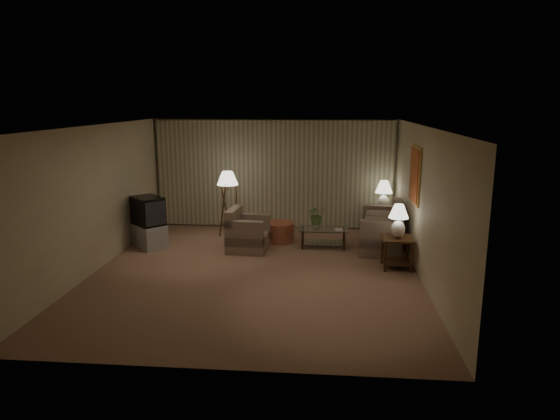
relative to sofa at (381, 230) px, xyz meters
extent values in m
plane|color=brown|center=(-2.50, -1.81, -0.38)|extent=(7.00, 7.00, 0.00)
cube|color=beige|center=(-2.50, 1.69, 0.97)|extent=(6.00, 0.04, 2.70)
cube|color=beige|center=(-5.50, -1.81, 0.97)|extent=(0.04, 7.00, 2.70)
cube|color=beige|center=(0.50, -1.81, 0.97)|extent=(0.04, 7.00, 2.70)
cube|color=white|center=(-2.50, -1.81, 2.32)|extent=(6.00, 7.00, 0.04)
cube|color=beige|center=(-2.50, 1.61, 0.97)|extent=(5.85, 0.12, 2.65)
cube|color=gold|center=(0.48, -1.01, 1.37)|extent=(0.03, 0.90, 1.10)
cube|color=#B13A20|center=(0.45, -1.01, 1.37)|extent=(0.02, 0.80, 1.00)
cube|color=gray|center=(0.00, 0.00, -0.18)|extent=(1.92, 1.25, 0.40)
cube|color=gray|center=(-2.84, -0.47, -0.19)|extent=(1.00, 0.96, 0.38)
cube|color=#391B0F|center=(0.15, -1.35, 0.20)|extent=(0.59, 0.59, 0.04)
cube|color=#391B0F|center=(0.15, -1.35, -0.26)|extent=(0.50, 0.50, 0.02)
cylinder|color=#391B0F|center=(-0.09, -1.59, -0.10)|extent=(0.05, 0.05, 0.56)
cylinder|color=#391B0F|center=(-0.09, -1.11, -0.10)|extent=(0.05, 0.05, 0.56)
cylinder|color=#391B0F|center=(0.39, -1.59, -0.10)|extent=(0.05, 0.05, 0.56)
cylinder|color=#391B0F|center=(0.39, -1.11, -0.10)|extent=(0.05, 0.05, 0.56)
cube|color=#391B0F|center=(0.15, 1.09, 0.20)|extent=(0.54, 0.46, 0.04)
cube|color=#391B0F|center=(0.15, 1.09, -0.26)|extent=(0.46, 0.39, 0.02)
cylinder|color=#391B0F|center=(-0.07, 0.91, -0.10)|extent=(0.05, 0.05, 0.56)
cylinder|color=#391B0F|center=(-0.07, 1.27, -0.10)|extent=(0.05, 0.05, 0.56)
cylinder|color=#391B0F|center=(0.37, 0.91, -0.10)|extent=(0.05, 0.05, 0.56)
cylinder|color=#391B0F|center=(0.37, 1.27, -0.10)|extent=(0.05, 0.05, 0.56)
ellipsoid|color=white|center=(0.15, -1.35, 0.38)|extent=(0.26, 0.26, 0.33)
cylinder|color=white|center=(0.15, -1.35, 0.58)|extent=(0.03, 0.03, 0.07)
cone|color=silver|center=(0.15, -1.35, 0.73)|extent=(0.37, 0.37, 0.26)
ellipsoid|color=white|center=(0.15, 1.09, 0.40)|extent=(0.29, 0.29, 0.36)
cylinder|color=white|center=(0.15, 1.09, 0.61)|extent=(0.03, 0.03, 0.08)
cone|color=silver|center=(0.15, 1.09, 0.78)|extent=(0.41, 0.41, 0.29)
cube|color=silver|center=(-1.25, -0.10, 0.02)|extent=(1.03, 0.56, 0.02)
cube|color=silver|center=(-1.25, -0.10, -0.28)|extent=(0.96, 0.49, 0.01)
cylinder|color=#402919|center=(-1.70, -0.31, -0.18)|extent=(0.04, 0.04, 0.40)
cylinder|color=#402919|center=(-1.70, 0.11, -0.18)|extent=(0.04, 0.04, 0.40)
cylinder|color=#402919|center=(-0.80, -0.31, -0.18)|extent=(0.04, 0.04, 0.40)
cylinder|color=#402919|center=(-0.80, 0.11, -0.18)|extent=(0.04, 0.04, 0.40)
cube|color=#ABABAD|center=(-5.05, -0.38, -0.13)|extent=(1.32, 1.32, 0.50)
cube|color=black|center=(-5.05, -0.38, 0.42)|extent=(1.22, 1.22, 0.61)
cylinder|color=#391B0F|center=(-3.49, 0.68, 0.82)|extent=(0.04, 0.04, 0.22)
cone|color=silver|center=(-3.49, 0.68, 0.99)|extent=(0.50, 0.50, 0.31)
cylinder|color=#9F5235|center=(-2.25, 0.26, -0.16)|extent=(0.67, 0.67, 0.44)
imported|color=silver|center=(-1.40, -0.10, 0.12)|extent=(0.18, 0.18, 0.17)
imported|color=#548039|center=(-1.40, -0.10, 0.42)|extent=(0.48, 0.45, 0.44)
imported|color=olive|center=(-1.00, -0.20, 0.04)|extent=(0.19, 0.24, 0.02)
camera|label=1|loc=(-1.26, -10.62, 2.76)|focal=32.00mm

